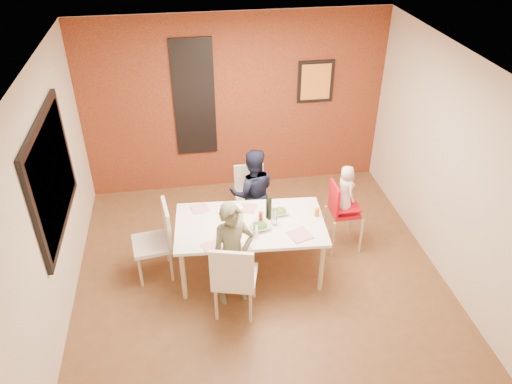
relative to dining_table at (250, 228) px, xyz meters
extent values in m
plane|color=brown|center=(0.10, -0.10, -0.67)|extent=(4.50, 4.50, 0.00)
cube|color=white|center=(0.10, -0.10, 2.03)|extent=(4.50, 4.50, 0.02)
cube|color=beige|center=(0.10, 2.15, 0.68)|extent=(4.50, 0.02, 2.70)
cube|color=beige|center=(0.10, -2.35, 0.68)|extent=(4.50, 0.02, 2.70)
cube|color=beige|center=(-2.15, -0.10, 0.68)|extent=(0.02, 4.50, 2.70)
cube|color=beige|center=(2.35, -0.10, 0.68)|extent=(0.02, 4.50, 2.70)
cube|color=maroon|center=(0.10, 2.13, 0.68)|extent=(4.50, 0.02, 2.70)
cube|color=black|center=(-2.12, 0.10, 0.88)|extent=(0.05, 1.70, 1.30)
cube|color=black|center=(-2.10, 0.10, 0.88)|extent=(0.02, 1.55, 1.15)
cube|color=#B3BCC3|center=(-0.50, 2.11, 0.83)|extent=(0.55, 0.03, 1.70)
cube|color=black|center=(-0.50, 2.11, 0.83)|extent=(0.60, 0.03, 1.76)
cube|color=black|center=(1.30, 2.11, 0.98)|extent=(0.54, 0.03, 0.64)
cube|color=gold|center=(1.30, 2.09, 0.98)|extent=(0.44, 0.01, 0.54)
cube|color=white|center=(0.00, 0.00, 0.05)|extent=(1.84, 1.11, 0.04)
cylinder|color=#C6B393|center=(-0.84, -0.36, -0.32)|extent=(0.06, 0.06, 0.70)
cylinder|color=#C6B393|center=(-0.78, 0.47, -0.32)|extent=(0.06, 0.06, 0.70)
cylinder|color=#C6B393|center=(0.78, -0.47, -0.32)|extent=(0.06, 0.06, 0.70)
cylinder|color=#C6B393|center=(0.84, 0.36, -0.32)|extent=(0.06, 0.06, 0.70)
cube|color=white|center=(-0.26, -0.61, -0.19)|extent=(0.57, 0.57, 0.05)
cube|color=white|center=(-0.32, -0.82, 0.07)|extent=(0.46, 0.16, 0.53)
cylinder|color=#BEA78D|center=(-0.03, -0.48, -0.44)|extent=(0.04, 0.04, 0.46)
cylinder|color=#BEA78D|center=(-0.13, -0.85, -0.44)|extent=(0.04, 0.04, 0.46)
cylinder|color=#BEA78D|center=(-0.40, -0.38, -0.44)|extent=(0.04, 0.04, 0.46)
cylinder|color=#BEA78D|center=(-0.50, -0.75, -0.44)|extent=(0.04, 0.04, 0.46)
cube|color=silver|center=(0.15, 0.95, -0.25)|extent=(0.41, 0.41, 0.05)
cube|color=silver|center=(0.15, 1.14, -0.02)|extent=(0.41, 0.04, 0.47)
cylinder|color=beige|center=(-0.02, 0.78, -0.47)|extent=(0.03, 0.03, 0.40)
cylinder|color=beige|center=(-0.02, 1.12, -0.47)|extent=(0.03, 0.03, 0.40)
cylinder|color=beige|center=(0.32, 0.78, -0.47)|extent=(0.03, 0.03, 0.40)
cylinder|color=beige|center=(0.32, 1.12, -0.47)|extent=(0.03, 0.03, 0.40)
cube|color=white|center=(-1.19, 0.14, -0.21)|extent=(0.51, 0.51, 0.05)
cube|color=white|center=(-0.98, 0.16, 0.05)|extent=(0.10, 0.46, 0.52)
cylinder|color=#BCAA8B|center=(-1.40, 0.30, -0.45)|extent=(0.04, 0.04, 0.45)
cylinder|color=#BCAA8B|center=(-1.03, 0.35, -0.45)|extent=(0.04, 0.04, 0.45)
cylinder|color=#BCAA8B|center=(-1.35, -0.07, -0.45)|extent=(0.04, 0.04, 0.45)
cylinder|color=#BCAA8B|center=(-0.98, -0.02, -0.45)|extent=(0.04, 0.04, 0.45)
cube|color=red|center=(1.29, 0.31, -0.12)|extent=(0.35, 0.35, 0.05)
cube|color=red|center=(1.13, 0.31, 0.10)|extent=(0.04, 0.34, 0.40)
cube|color=red|center=(1.29, 0.31, -0.03)|extent=(0.35, 0.35, 0.02)
cylinder|color=#BFA88E|center=(1.48, 0.13, -0.41)|extent=(0.03, 0.03, 0.53)
cylinder|color=#BFA88E|center=(1.10, 0.12, -0.41)|extent=(0.03, 0.03, 0.53)
cylinder|color=#BFA88E|center=(1.48, 0.51, -0.41)|extent=(0.03, 0.03, 0.53)
cylinder|color=#BFA88E|center=(1.09, 0.50, -0.41)|extent=(0.03, 0.03, 0.53)
imported|color=#5E5E43|center=(-0.26, -0.45, -0.01)|extent=(0.53, 0.39, 1.33)
imported|color=black|center=(0.15, 0.79, -0.03)|extent=(0.65, 0.52, 1.29)
imported|color=silver|center=(1.27, 0.31, 0.22)|extent=(0.26, 0.35, 0.65)
cube|color=white|center=(-0.49, -0.37, 0.07)|extent=(0.25, 0.25, 0.01)
cube|color=silver|center=(0.01, 0.31, 0.07)|extent=(0.27, 0.27, 0.01)
cube|color=white|center=(0.53, -0.32, 0.07)|extent=(0.30, 0.30, 0.01)
cube|color=white|center=(-0.58, 0.40, 0.07)|extent=(0.25, 0.25, 0.01)
imported|color=white|center=(0.11, -0.11, 0.09)|extent=(0.28, 0.28, 0.06)
imported|color=white|center=(0.39, 0.14, 0.09)|extent=(0.21, 0.21, 0.05)
cylinder|color=black|center=(0.23, 0.06, 0.20)|extent=(0.07, 0.07, 0.28)
cylinder|color=white|center=(0.02, -0.27, 0.16)|extent=(0.07, 0.07, 0.19)
cylinder|color=white|center=(0.28, -0.06, 0.17)|extent=(0.07, 0.07, 0.21)
cylinder|color=white|center=(-0.15, -0.02, 0.20)|extent=(0.12, 0.12, 0.27)
cylinder|color=red|center=(0.12, -0.02, 0.14)|extent=(0.04, 0.04, 0.15)
cylinder|color=#306D24|center=(0.13, 0.03, 0.13)|extent=(0.04, 0.04, 0.14)
cylinder|color=brown|center=(0.13, -0.01, 0.14)|extent=(0.04, 0.04, 0.15)
cylinder|color=orange|center=(0.82, 0.02, 0.12)|extent=(0.06, 0.06, 0.10)
camera|label=1|loc=(-0.69, -4.73, 3.62)|focal=35.00mm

